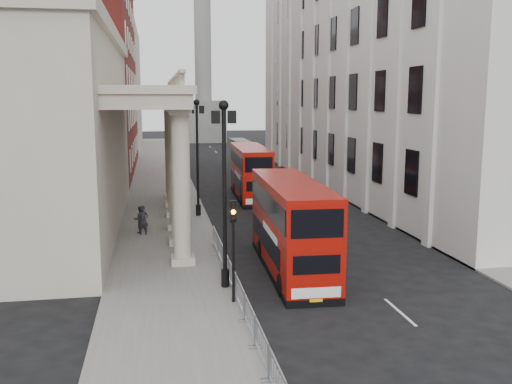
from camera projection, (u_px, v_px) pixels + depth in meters
ground at (253, 322)px, 21.96m from camera, size 260.00×260.00×0.00m
sidewalk_west at (163, 194)px, 50.58m from camera, size 6.00×140.00×0.12m
sidewalk_east at (341, 189)px, 53.41m from camera, size 3.00×140.00×0.12m
kerb at (196, 193)px, 51.08m from camera, size 0.20×140.00×0.14m
portico_building at (45, 138)px, 36.66m from camera, size 9.00×28.00×12.00m
brick_building at (91, 76)px, 64.99m from camera, size 9.00×32.00×22.00m
west_building_far at (112, 89)px, 96.24m from camera, size 9.00×30.00×20.00m
east_building at (363, 55)px, 53.76m from camera, size 8.00×55.00×25.00m
monument_column at (203, 59)px, 109.75m from camera, size 8.00×8.00×54.20m
lamp_post_south at (224, 182)px, 24.94m from camera, size 1.05×0.44×8.32m
lamp_post_mid at (197, 149)px, 40.48m from camera, size 1.05×0.44×8.32m
lamp_post_north at (185, 135)px, 56.02m from camera, size 1.05×0.44×8.32m
traffic_light at (233, 232)px, 23.29m from camera, size 0.28×0.33×4.30m
crowd_barriers at (236, 287)px, 23.95m from camera, size 0.50×18.75×1.10m
bus_near at (291, 224)px, 28.13m from camera, size 2.89×10.52×4.51m
bus_far at (250, 171)px, 48.74m from camera, size 2.87×10.34×4.43m
pedestrian_a at (143, 220)px, 35.36m from camera, size 0.74×0.57×1.80m
pedestrian_b at (140, 220)px, 35.84m from camera, size 0.89×0.73×1.70m
pedestrian_c at (175, 197)px, 44.54m from camera, size 0.89×0.75×1.54m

